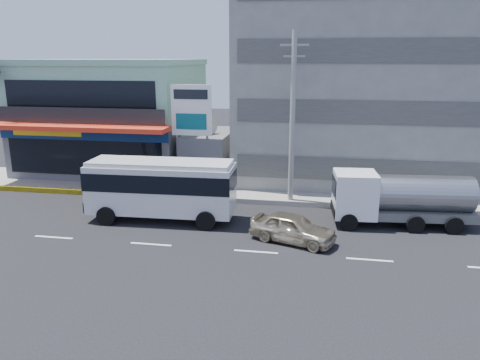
% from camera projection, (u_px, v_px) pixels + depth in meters
% --- Properties ---
extents(ground, '(120.00, 120.00, 0.00)m').
position_uv_depth(ground, '(151.00, 244.00, 22.02)').
color(ground, black).
rests_on(ground, ground).
extents(sidewalk, '(70.00, 5.00, 0.30)m').
position_uv_depth(sidewalk, '(277.00, 191.00, 30.18)').
color(sidewalk, gray).
rests_on(sidewalk, ground).
extents(shop_building, '(12.40, 11.70, 8.00)m').
position_uv_depth(shop_building, '(114.00, 119.00, 35.65)').
color(shop_building, '#424246').
rests_on(shop_building, ground).
extents(concrete_building, '(16.00, 12.00, 14.00)m').
position_uv_depth(concrete_building, '(358.00, 80.00, 32.83)').
color(concrete_building, gray).
rests_on(concrete_building, ground).
extents(gap_structure, '(3.00, 6.00, 3.50)m').
position_uv_depth(gap_structure, '(210.00, 157.00, 33.00)').
color(gap_structure, '#424246').
rests_on(gap_structure, ground).
extents(satellite_dish, '(1.50, 1.50, 0.15)m').
position_uv_depth(satellite_dish, '(206.00, 133.00, 31.59)').
color(satellite_dish, slate).
rests_on(satellite_dish, gap_structure).
extents(billboard, '(2.60, 0.18, 6.90)m').
position_uv_depth(billboard, '(192.00, 116.00, 29.62)').
color(billboard, gray).
rests_on(billboard, ground).
extents(utility_pole_near, '(1.60, 0.30, 10.00)m').
position_uv_depth(utility_pole_near, '(292.00, 118.00, 26.74)').
color(utility_pole_near, '#999993').
rests_on(utility_pole_near, ground).
extents(minibus, '(7.88, 2.96, 3.27)m').
position_uv_depth(minibus, '(161.00, 185.00, 24.89)').
color(minibus, silver).
rests_on(minibus, ground).
extents(sedan, '(4.43, 2.95, 1.40)m').
position_uv_depth(sedan, '(293.00, 228.00, 22.16)').
color(sedan, beige).
rests_on(sedan, ground).
extents(tanker_truck, '(7.24, 2.80, 2.79)m').
position_uv_depth(tanker_truck, '(397.00, 198.00, 24.16)').
color(tanker_truck, white).
rests_on(tanker_truck, ground).
extents(motorcycle_rider, '(2.04, 1.03, 2.50)m').
position_uv_depth(motorcycle_rider, '(102.00, 191.00, 27.87)').
color(motorcycle_rider, '#570C19').
rests_on(motorcycle_rider, ground).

